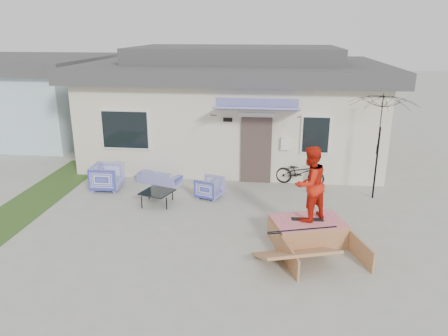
# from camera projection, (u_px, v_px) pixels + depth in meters

# --- Properties ---
(ground) EXTENTS (90.00, 90.00, 0.00)m
(ground) POSITION_uv_depth(u_px,v_px,m) (201.00, 247.00, 9.68)
(ground) COLOR gray
(ground) RESTS_ON ground
(grass_strip) EXTENTS (1.40, 8.00, 0.01)m
(grass_strip) POSITION_uv_depth(u_px,v_px,m) (32.00, 202.00, 12.14)
(grass_strip) COLOR #28451A
(grass_strip) RESTS_ON ground
(house) EXTENTS (10.80, 8.49, 4.10)m
(house) POSITION_uv_depth(u_px,v_px,m) (235.00, 103.00, 16.63)
(house) COLOR beige
(house) RESTS_ON ground
(neighbor_house) EXTENTS (8.60, 7.60, 3.50)m
(neighbor_house) POSITION_uv_depth(u_px,v_px,m) (12.00, 95.00, 19.74)
(neighbor_house) COLOR #A9C5D5
(neighbor_house) RESTS_ON ground
(loveseat) EXTENTS (1.47, 0.84, 0.55)m
(loveseat) POSITION_uv_depth(u_px,v_px,m) (159.00, 175.00, 13.63)
(loveseat) COLOR #252C9E
(loveseat) RESTS_ON ground
(armchair_left) EXTENTS (0.81, 0.86, 0.86)m
(armchair_left) POSITION_uv_depth(u_px,v_px,m) (107.00, 176.00, 13.02)
(armchair_left) COLOR #252C9E
(armchair_left) RESTS_ON ground
(armchair_right) EXTENTS (0.80, 0.83, 0.68)m
(armchair_right) POSITION_uv_depth(u_px,v_px,m) (209.00, 186.00, 12.42)
(armchair_right) COLOR #252C9E
(armchair_right) RESTS_ON ground
(coffee_table) EXTENTS (0.98, 0.98, 0.38)m
(coffee_table) POSITION_uv_depth(u_px,v_px,m) (157.00, 198.00, 11.98)
(coffee_table) COLOR black
(coffee_table) RESTS_ON ground
(bicycle) EXTENTS (1.60, 0.83, 0.98)m
(bicycle) POSITION_uv_depth(u_px,v_px,m) (300.00, 170.00, 13.40)
(bicycle) COLOR black
(bicycle) RESTS_ON ground
(patio_umbrella) EXTENTS (1.90, 1.75, 2.20)m
(patio_umbrella) POSITION_uv_depth(u_px,v_px,m) (379.00, 139.00, 11.95)
(patio_umbrella) COLOR black
(patio_umbrella) RESTS_ON ground
(skate_ramp) EXTENTS (2.12, 2.46, 0.52)m
(skate_ramp) POSITION_uv_depth(u_px,v_px,m) (308.00, 231.00, 9.84)
(skate_ramp) COLOR #A56D43
(skate_ramp) RESTS_ON ground
(skateboard) EXTENTS (0.74, 0.22, 0.05)m
(skateboard) POSITION_uv_depth(u_px,v_px,m) (307.00, 219.00, 9.80)
(skateboard) COLOR black
(skateboard) RESTS_ON skate_ramp
(skater) EXTENTS (1.06, 1.04, 1.72)m
(skater) POSITION_uv_depth(u_px,v_px,m) (310.00, 183.00, 9.53)
(skater) COLOR red
(skater) RESTS_ON skateboard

